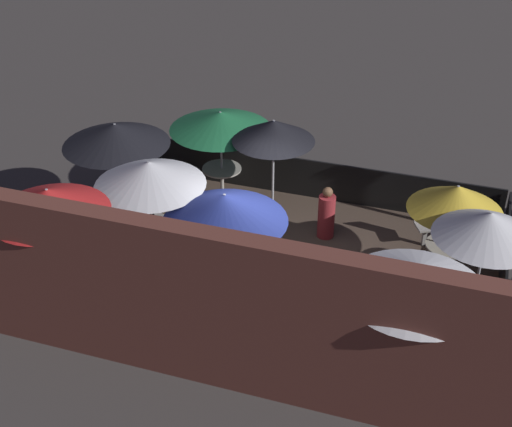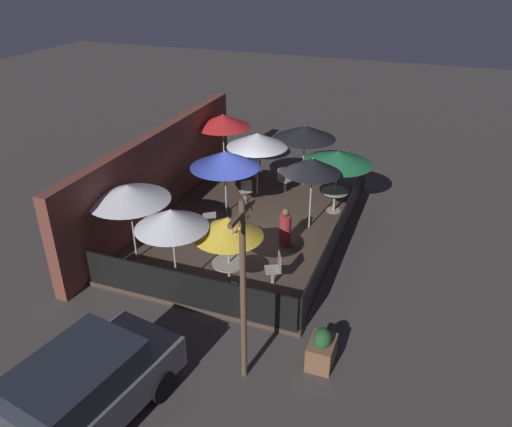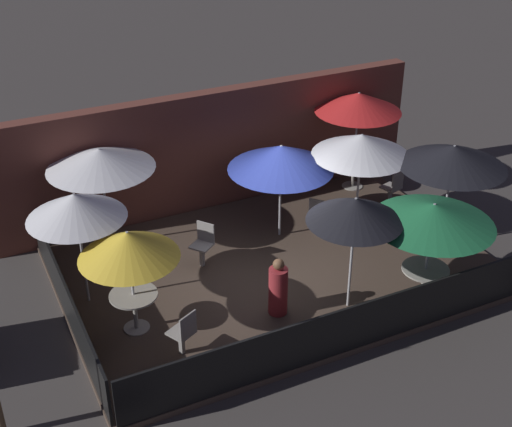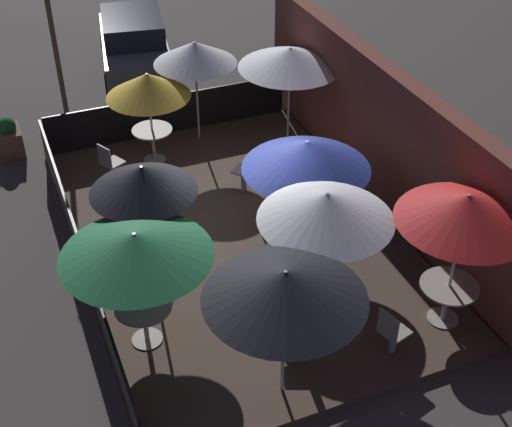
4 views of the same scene
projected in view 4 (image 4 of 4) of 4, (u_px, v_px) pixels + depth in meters
ground_plane at (236, 240)px, 13.72m from camera, size 60.00×60.00×0.00m
patio_deck at (236, 237)px, 13.68m from camera, size 8.71×5.92×0.12m
building_wall at (388, 142)px, 13.82m from camera, size 10.31×0.36×2.93m
fence_front at (80, 252)px, 12.48m from camera, size 8.51×0.05×0.95m
fence_side_left at (170, 114)px, 16.59m from camera, size 0.05×5.72×0.95m
patio_umbrella_0 at (466, 208)px, 10.49m from camera, size 2.09×2.09×2.50m
patio_umbrella_1 at (135, 245)px, 10.29m from camera, size 2.30×2.30×2.15m
patio_umbrella_2 at (148, 85)px, 14.79m from camera, size 1.79×1.79×2.08m
patio_umbrella_3 at (142, 179)px, 11.37m from camera, size 1.77×1.77×2.36m
patio_umbrella_4 at (307, 155)px, 12.36m from camera, size 2.29×2.29×2.19m
patio_umbrella_5 at (195, 53)px, 15.43m from camera, size 1.83×1.83×2.35m
patio_umbrella_6 at (290, 57)px, 15.30m from camera, size 2.27×2.27×2.29m
patio_umbrella_7 at (285, 285)px, 9.40m from camera, size 2.27×2.27×2.31m
patio_umbrella_8 at (326, 206)px, 10.85m from camera, size 2.15×2.15×2.31m
dining_table_0 at (448, 292)px, 11.47m from camera, size 0.95×0.95×0.74m
dining_table_1 at (144, 313)px, 11.08m from camera, size 0.91×0.91×0.75m
dining_table_2 at (153, 136)px, 15.50m from camera, size 0.88×0.88×0.77m
patio_chair_0 at (392, 331)px, 10.91m from camera, size 0.49×0.49×0.90m
patio_chair_1 at (110, 162)px, 14.83m from camera, size 0.54×0.54×0.92m
patio_chair_2 at (302, 249)px, 12.47m from camera, size 0.56×0.56×0.95m
patio_chair_3 at (288, 317)px, 11.11m from camera, size 0.52×0.52×0.93m
patio_chair_4 at (246, 170)px, 14.55m from camera, size 0.56×0.56×0.95m
patron_0 at (153, 210)px, 13.41m from camera, size 0.39×0.39×1.19m
planter_box at (9, 137)px, 16.10m from camera, size 0.77×0.54×0.91m
light_post at (53, 34)px, 16.09m from camera, size 1.10×0.12×4.13m
parked_car_0 at (134, 43)px, 19.34m from camera, size 4.28×2.37×1.62m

